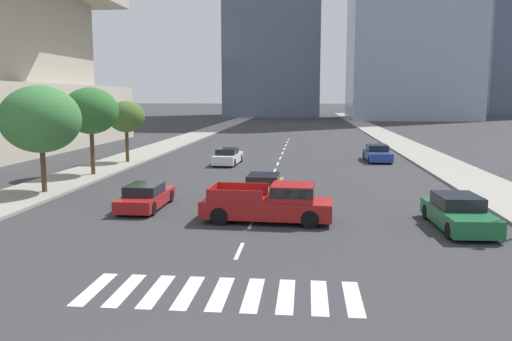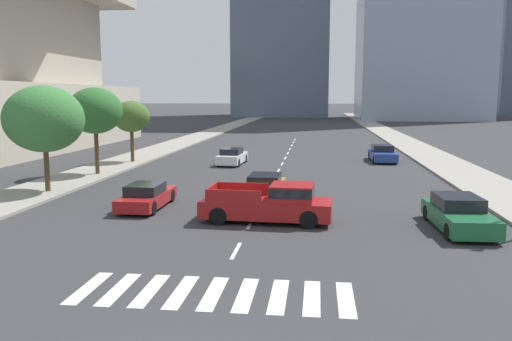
{
  "view_description": "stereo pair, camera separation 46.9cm",
  "coord_description": "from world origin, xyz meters",
  "px_view_note": "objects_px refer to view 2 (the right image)",
  "views": [
    {
      "loc": [
        2.3,
        -7.9,
        5.36
      ],
      "look_at": [
        0.0,
        15.58,
        2.0
      ],
      "focal_mm": 36.45,
      "sensor_mm": 36.0,
      "label": 1
    },
    {
      "loc": [
        2.77,
        -7.85,
        5.36
      ],
      "look_at": [
        0.0,
        15.58,
        2.0
      ],
      "focal_mm": 36.45,
      "sensor_mm": 36.0,
      "label": 2
    }
  ],
  "objects_px": {
    "sedan_blue_1": "(382,154)",
    "street_tree_third": "(131,117)",
    "street_tree_nearest": "(44,119)",
    "pickup_truck": "(273,203)",
    "sedan_gold_4": "(264,188)",
    "street_tree_second": "(95,111)",
    "sedan_green_2": "(458,214)",
    "sedan_red_3": "(147,196)",
    "sedan_white_0": "(232,157)"
  },
  "relations": [
    {
      "from": "pickup_truck",
      "to": "sedan_white_0",
      "type": "distance_m",
      "value": 19.42
    },
    {
      "from": "sedan_white_0",
      "to": "pickup_truck",
      "type": "bearing_deg",
      "value": -162.63
    },
    {
      "from": "sedan_green_2",
      "to": "street_tree_nearest",
      "type": "height_order",
      "value": "street_tree_nearest"
    },
    {
      "from": "pickup_truck",
      "to": "sedan_gold_4",
      "type": "relative_size",
      "value": 1.17
    },
    {
      "from": "sedan_blue_1",
      "to": "sedan_green_2",
      "type": "relative_size",
      "value": 0.98
    },
    {
      "from": "street_tree_third",
      "to": "sedan_gold_4",
      "type": "bearing_deg",
      "value": -48.17
    },
    {
      "from": "pickup_truck",
      "to": "sedan_gold_4",
      "type": "distance_m",
      "value": 5.09
    },
    {
      "from": "sedan_white_0",
      "to": "sedan_gold_4",
      "type": "relative_size",
      "value": 0.93
    },
    {
      "from": "sedan_red_3",
      "to": "street_tree_third",
      "type": "bearing_deg",
      "value": 22.28
    },
    {
      "from": "street_tree_nearest",
      "to": "street_tree_third",
      "type": "bearing_deg",
      "value": 90.0
    },
    {
      "from": "sedan_red_3",
      "to": "sedan_blue_1",
      "type": "bearing_deg",
      "value": -34.05
    },
    {
      "from": "street_tree_third",
      "to": "pickup_truck",
      "type": "bearing_deg",
      "value": -55.0
    },
    {
      "from": "sedan_green_2",
      "to": "street_tree_nearest",
      "type": "bearing_deg",
      "value": -107.47
    },
    {
      "from": "sedan_blue_1",
      "to": "street_tree_nearest",
      "type": "relative_size",
      "value": 0.82
    },
    {
      "from": "sedan_blue_1",
      "to": "sedan_red_3",
      "type": "bearing_deg",
      "value": -35.27
    },
    {
      "from": "sedan_red_3",
      "to": "sedan_gold_4",
      "type": "distance_m",
      "value": 6.17
    },
    {
      "from": "sedan_green_2",
      "to": "street_tree_nearest",
      "type": "relative_size",
      "value": 0.83
    },
    {
      "from": "sedan_white_0",
      "to": "sedan_blue_1",
      "type": "distance_m",
      "value": 12.61
    },
    {
      "from": "sedan_blue_1",
      "to": "street_tree_nearest",
      "type": "bearing_deg",
      "value": -51.08
    },
    {
      "from": "sedan_white_0",
      "to": "sedan_green_2",
      "type": "bearing_deg",
      "value": -144.05
    },
    {
      "from": "pickup_truck",
      "to": "street_tree_second",
      "type": "xyz_separation_m",
      "value": [
        -13.02,
        11.77,
        3.6
      ]
    },
    {
      "from": "sedan_green_2",
      "to": "street_tree_third",
      "type": "relative_size",
      "value": 1.0
    },
    {
      "from": "sedan_gold_4",
      "to": "street_tree_third",
      "type": "xyz_separation_m",
      "value": [
        -12.16,
        13.58,
        3.17
      ]
    },
    {
      "from": "sedan_gold_4",
      "to": "sedan_red_3",
      "type": "bearing_deg",
      "value": -60.44
    },
    {
      "from": "sedan_green_2",
      "to": "sedan_red_3",
      "type": "distance_m",
      "value": 14.17
    },
    {
      "from": "pickup_truck",
      "to": "street_tree_nearest",
      "type": "bearing_deg",
      "value": 161.47
    },
    {
      "from": "sedan_blue_1",
      "to": "street_tree_nearest",
      "type": "distance_m",
      "value": 26.75
    },
    {
      "from": "pickup_truck",
      "to": "sedan_white_0",
      "type": "xyz_separation_m",
      "value": [
        -4.86,
        18.8,
        -0.21
      ]
    },
    {
      "from": "pickup_truck",
      "to": "street_tree_third",
      "type": "height_order",
      "value": "street_tree_third"
    },
    {
      "from": "street_tree_nearest",
      "to": "street_tree_third",
      "type": "distance_m",
      "value": 13.47
    },
    {
      "from": "sedan_gold_4",
      "to": "street_tree_second",
      "type": "distance_m",
      "value": 14.42
    },
    {
      "from": "sedan_red_3",
      "to": "street_tree_nearest",
      "type": "relative_size",
      "value": 0.77
    },
    {
      "from": "sedan_gold_4",
      "to": "street_tree_nearest",
      "type": "xyz_separation_m",
      "value": [
        -12.16,
        0.12,
        3.55
      ]
    },
    {
      "from": "sedan_gold_4",
      "to": "street_tree_nearest",
      "type": "height_order",
      "value": "street_tree_nearest"
    },
    {
      "from": "sedan_white_0",
      "to": "street_tree_second",
      "type": "height_order",
      "value": "street_tree_second"
    },
    {
      "from": "sedan_green_2",
      "to": "sedan_red_3",
      "type": "bearing_deg",
      "value": -102.74
    },
    {
      "from": "pickup_truck",
      "to": "street_tree_nearest",
      "type": "relative_size",
      "value": 0.98
    },
    {
      "from": "sedan_blue_1",
      "to": "street_tree_third",
      "type": "height_order",
      "value": "street_tree_third"
    },
    {
      "from": "street_tree_second",
      "to": "sedan_gold_4",
      "type": "bearing_deg",
      "value": -29.06
    },
    {
      "from": "sedan_white_0",
      "to": "street_tree_nearest",
      "type": "height_order",
      "value": "street_tree_nearest"
    },
    {
      "from": "pickup_truck",
      "to": "street_tree_second",
      "type": "relative_size",
      "value": 0.98
    },
    {
      "from": "sedan_blue_1",
      "to": "street_tree_second",
      "type": "distance_m",
      "value": 23.14
    },
    {
      "from": "pickup_truck",
      "to": "sedan_red_3",
      "type": "relative_size",
      "value": 1.26
    },
    {
      "from": "sedan_white_0",
      "to": "street_tree_nearest",
      "type": "bearing_deg",
      "value": 152.04
    },
    {
      "from": "sedan_blue_1",
      "to": "sedan_gold_4",
      "type": "bearing_deg",
      "value": -26.51
    },
    {
      "from": "sedan_gold_4",
      "to": "street_tree_second",
      "type": "relative_size",
      "value": 0.83
    },
    {
      "from": "pickup_truck",
      "to": "street_tree_third",
      "type": "bearing_deg",
      "value": 127.98
    },
    {
      "from": "pickup_truck",
      "to": "sedan_red_3",
      "type": "height_order",
      "value": "pickup_truck"
    },
    {
      "from": "street_tree_second",
      "to": "sedan_green_2",
      "type": "bearing_deg",
      "value": -30.46
    },
    {
      "from": "sedan_red_3",
      "to": "street_tree_third",
      "type": "distance_m",
      "value": 18.05
    }
  ]
}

